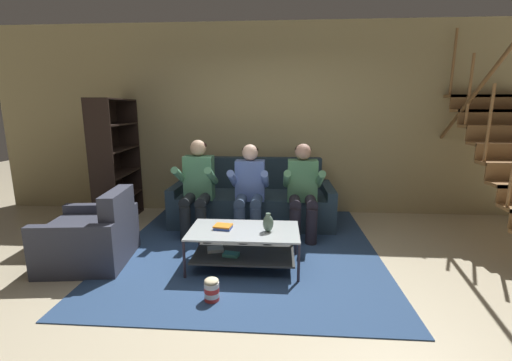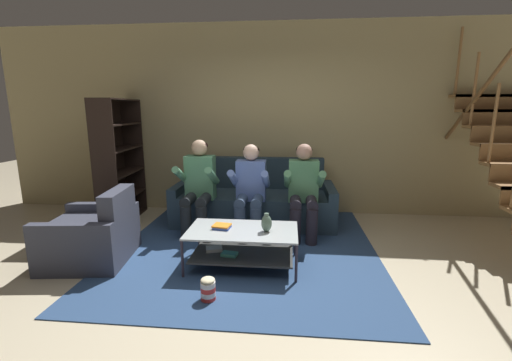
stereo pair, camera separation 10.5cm
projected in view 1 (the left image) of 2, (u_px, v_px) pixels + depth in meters
The scene contains 13 objects.
ground at pixel (243, 283), 3.26m from camera, with size 16.80×16.80×0.00m, color #C4B797.
back_partition at pixel (259, 121), 5.37m from camera, with size 8.40×0.12×2.90m, color tan.
couch at pixel (253, 202), 4.99m from camera, with size 2.27×0.91×0.91m.
person_seated_left at pixel (197, 184), 4.44m from camera, with size 0.50×0.58×1.24m.
person_seated_middle at pixel (249, 187), 4.39m from camera, with size 0.50×0.58×1.18m.
person_seated_right at pixel (303, 187), 4.35m from camera, with size 0.50×0.58×1.20m.
coffee_table at pixel (243, 242), 3.56m from camera, with size 1.13×0.65×0.41m.
area_rug at pixel (248, 243), 4.21m from camera, with size 3.00×3.41×0.01m.
vase at pixel (268, 223), 3.47m from camera, with size 0.11×0.11×0.19m.
book_stack at pixel (223, 227), 3.57m from camera, with size 0.20×0.18×0.04m.
bookshelf at pixel (113, 173), 4.91m from camera, with size 0.41×1.05×1.77m.
armchair at pixel (92, 238), 3.67m from camera, with size 0.92×0.95×0.79m.
popcorn_tub at pixel (212, 290), 2.94m from camera, with size 0.13×0.13×0.21m.
Camera 1 is at (0.34, -2.97, 1.63)m, focal length 24.00 mm.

